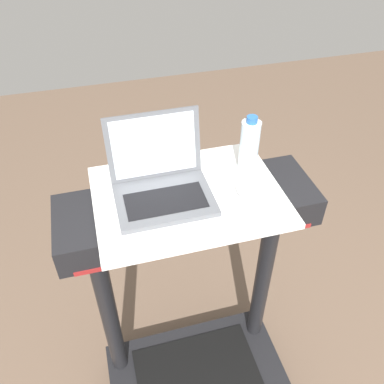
{
  "coord_description": "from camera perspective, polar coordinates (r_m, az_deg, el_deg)",
  "views": [
    {
      "loc": [
        -0.26,
        -0.3,
        2.04
      ],
      "look_at": [
        0.0,
        0.65,
        1.19
      ],
      "focal_mm": 38.35,
      "sensor_mm": 36.0,
      "label": 1
    }
  ],
  "objects": [
    {
      "name": "desk_board",
      "position": [
        1.38,
        -0.55,
        -0.58
      ],
      "size": [
        0.63,
        0.47,
        0.02
      ],
      "primitive_type": "cube",
      "color": "white",
      "rests_on": "treadmill_base"
    },
    {
      "name": "laptop",
      "position": [
        1.35,
        -4.33,
        1.46
      ],
      "size": [
        0.32,
        0.28,
        0.25
      ],
      "rotation": [
        0.0,
        0.0,
        0.0
      ],
      "color": "#515459",
      "rests_on": "desk_board"
    },
    {
      "name": "computer_mouse",
      "position": [
        1.38,
        7.41,
        0.42
      ],
      "size": [
        0.08,
        0.11,
        0.03
      ],
      "primitive_type": "ellipsoid",
      "rotation": [
        0.0,
        0.0,
        -0.18
      ],
      "color": "#B2B2B7",
      "rests_on": "desk_board"
    },
    {
      "name": "water_bottle",
      "position": [
        1.44,
        7.96,
        6.38
      ],
      "size": [
        0.07,
        0.07,
        0.21
      ],
      "color": "silver",
      "rests_on": "desk_board"
    }
  ]
}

